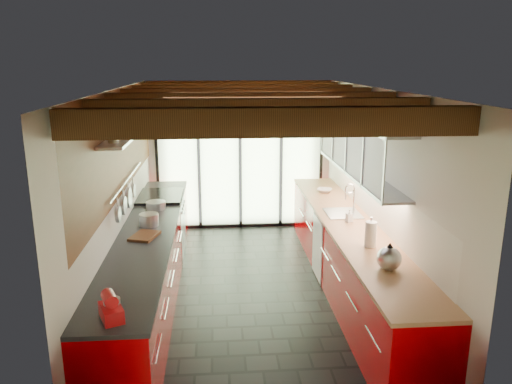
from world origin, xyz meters
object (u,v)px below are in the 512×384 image
at_px(stand_mixer, 111,308).
at_px(soap_bottle, 349,216).
at_px(paper_towel, 371,234).
at_px(bowl, 324,190).
at_px(kettle, 389,257).

height_order(stand_mixer, soap_bottle, stand_mixer).
xyz_separation_m(paper_towel, bowl, (0.00, 2.40, -0.12)).
bearing_deg(soap_bottle, paper_towel, -90.00).
height_order(kettle, soap_bottle, kettle).
height_order(stand_mixer, bowl, stand_mixer).
xyz_separation_m(kettle, paper_towel, (0.00, 0.61, 0.02)).
bearing_deg(kettle, bowl, 90.00).
bearing_deg(soap_bottle, kettle, -90.00).
distance_m(stand_mixer, soap_bottle, 3.43).
xyz_separation_m(kettle, soap_bottle, (0.00, 1.51, -0.04)).
distance_m(paper_towel, soap_bottle, 0.89).
relative_size(stand_mixer, soap_bottle, 1.87).
relative_size(stand_mixer, kettle, 0.92).
distance_m(paper_towel, bowl, 2.40).
height_order(soap_bottle, bowl, soap_bottle).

